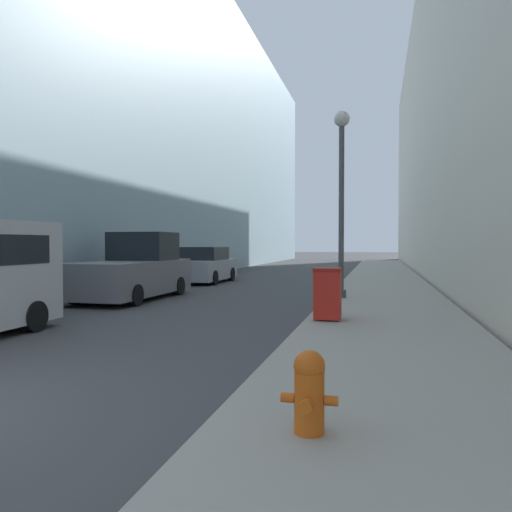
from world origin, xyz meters
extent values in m
cube|color=#9E998E|center=(5.46, 18.00, 0.06)|extent=(3.65, 60.00, 0.13)
cube|color=#99B7C6|center=(-10.65, 26.00, 9.35)|extent=(12.00, 60.00, 18.70)
cylinder|color=#D15614|center=(4.63, 0.85, 0.40)|extent=(0.27, 0.27, 0.55)
sphere|color=#D15614|center=(4.63, 0.85, 0.73)|extent=(0.28, 0.28, 0.28)
cylinder|color=#D15614|center=(4.63, 0.85, 0.81)|extent=(0.08, 0.08, 0.06)
cylinder|color=#D15614|center=(4.63, 0.65, 0.43)|extent=(0.11, 0.12, 0.11)
cylinder|color=#D15614|center=(4.44, 0.85, 0.43)|extent=(0.12, 0.09, 0.09)
cylinder|color=#D15614|center=(4.83, 0.85, 0.43)|extent=(0.12, 0.09, 0.09)
cube|color=red|center=(4.13, 7.51, 0.68)|extent=(0.57, 0.60, 1.04)
cube|color=maroon|center=(4.13, 7.51, 1.24)|extent=(0.59, 0.62, 0.08)
cylinder|color=black|center=(3.89, 7.76, 0.21)|extent=(0.05, 0.16, 0.16)
cylinder|color=black|center=(4.37, 7.76, 0.21)|extent=(0.05, 0.16, 0.16)
cylinder|color=#4C4C51|center=(4.09, 12.12, 0.25)|extent=(0.32, 0.32, 0.25)
cylinder|color=#4C4C51|center=(4.09, 12.12, 2.80)|extent=(0.17, 0.17, 5.34)
sphere|color=silver|center=(4.09, 12.12, 5.67)|extent=(0.49, 0.49, 0.49)
cylinder|color=black|center=(-1.68, 5.28, 0.32)|extent=(0.24, 0.64, 0.64)
cube|color=slate|center=(-2.62, 11.19, 0.71)|extent=(2.12, 5.19, 1.07)
cube|color=black|center=(-2.62, 12.10, 1.73)|extent=(1.95, 1.66, 0.95)
cylinder|color=black|center=(-3.61, 12.80, 0.32)|extent=(0.24, 0.64, 0.64)
cylinder|color=black|center=(-1.63, 12.80, 0.32)|extent=(0.24, 0.64, 0.64)
cylinder|color=black|center=(-3.61, 9.59, 0.32)|extent=(0.24, 0.64, 0.64)
cylinder|color=black|center=(-1.63, 9.59, 0.32)|extent=(0.24, 0.64, 0.64)
cube|color=#A3A8B2|center=(-2.65, 18.39, 0.61)|extent=(1.89, 4.39, 0.89)
cube|color=#1E2328|center=(-2.65, 18.39, 1.35)|extent=(1.67, 2.28, 0.60)
cylinder|color=black|center=(-3.52, 19.70, 0.32)|extent=(0.24, 0.64, 0.64)
cylinder|color=black|center=(-1.77, 19.70, 0.32)|extent=(0.24, 0.64, 0.64)
cylinder|color=black|center=(-3.52, 17.07, 0.32)|extent=(0.24, 0.64, 0.64)
cylinder|color=black|center=(-1.77, 17.07, 0.32)|extent=(0.24, 0.64, 0.64)
camera|label=1|loc=(5.23, -3.55, 1.83)|focal=35.00mm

